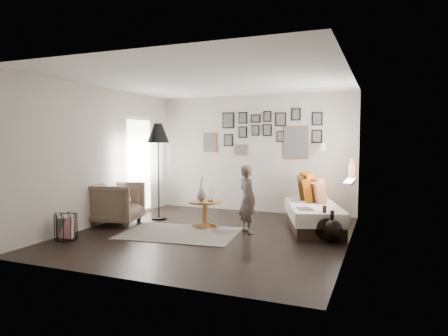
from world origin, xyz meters
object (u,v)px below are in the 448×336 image
at_px(floor_lamp, 158,137).
at_px(magazine_basket, 66,227).
at_px(vase, 201,193).
at_px(demijohn_small, 332,231).
at_px(pedestal_table, 205,215).
at_px(child, 248,199).
at_px(armchair, 117,203).
at_px(daybed, 314,211).
at_px(demijohn_large, 324,227).

relative_size(floor_lamp, magazine_basket, 4.52).
xyz_separation_m(vase, demijohn_small, (2.40, -0.34, -0.43)).
relative_size(pedestal_table, vase, 1.40).
xyz_separation_m(pedestal_table, floor_lamp, (-1.17, 0.33, 1.45)).
height_order(magazine_basket, child, child).
xyz_separation_m(armchair, floor_lamp, (0.51, 0.69, 1.27)).
height_order(daybed, floor_lamp, floor_lamp).
distance_m(armchair, demijohn_large, 3.87).
height_order(pedestal_table, child, child).
relative_size(demijohn_large, child, 0.48).
height_order(daybed, magazine_basket, daybed).
bearing_deg(magazine_basket, child, 31.10).
distance_m(demijohn_small, child, 1.50).
height_order(demijohn_large, demijohn_small, demijohn_large).
height_order(floor_lamp, demijohn_large, floor_lamp).
bearing_deg(magazine_basket, armchair, 90.10).
relative_size(pedestal_table, demijohn_small, 1.21).
height_order(armchair, magazine_basket, armchair).
height_order(armchair, demijohn_large, armchair).
xyz_separation_m(daybed, magazine_basket, (-3.56, -2.39, -0.09)).
height_order(pedestal_table, magazine_basket, pedestal_table).
relative_size(pedestal_table, magazine_basket, 1.44).
bearing_deg(floor_lamp, daybed, 6.89).
xyz_separation_m(pedestal_table, child, (0.88, -0.15, 0.37)).
bearing_deg(floor_lamp, demijohn_small, -10.41).
bearing_deg(demijohn_small, child, 173.43).
height_order(vase, armchair, vase).
relative_size(vase, armchair, 0.51).
bearing_deg(magazine_basket, daybed, 33.87).
distance_m(pedestal_table, floor_lamp, 1.89).
bearing_deg(daybed, vase, -179.11).
distance_m(daybed, child, 1.34).
bearing_deg(armchair, floor_lamp, -49.60).
bearing_deg(demijohn_large, magazine_basket, -158.82).
relative_size(armchair, floor_lamp, 0.45).
xyz_separation_m(daybed, demijohn_large, (0.31, -0.89, -0.09)).
relative_size(vase, magazine_basket, 1.03).
height_order(daybed, demijohn_large, daybed).
xyz_separation_m(vase, daybed, (1.96, 0.68, -0.32)).
bearing_deg(daybed, armchair, 178.50).
bearing_deg(vase, child, -10.01).
bearing_deg(daybed, demijohn_small, -84.63).
height_order(magazine_basket, demijohn_large, demijohn_large).
height_order(pedestal_table, demijohn_small, demijohn_small).
distance_m(daybed, demijohn_small, 1.11).
xyz_separation_m(armchair, demijohn_small, (4.00, 0.05, -0.20)).
height_order(demijohn_small, child, child).
bearing_deg(demijohn_small, magazine_basket, -160.99).
bearing_deg(vase, armchair, -166.38).
xyz_separation_m(floor_lamp, demijohn_small, (3.49, -0.64, -1.48)).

